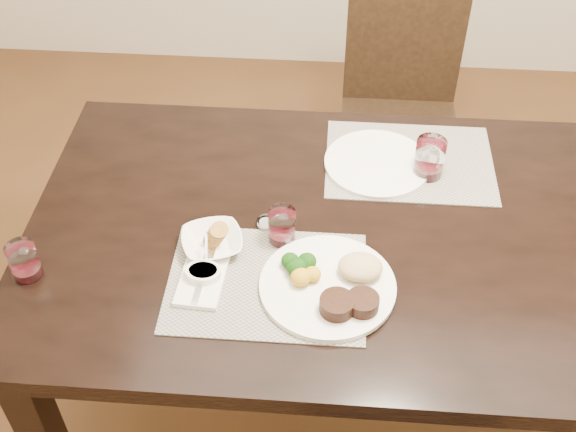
# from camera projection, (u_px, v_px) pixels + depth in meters

# --- Properties ---
(ground_plane) EXTENTS (4.50, 4.50, 0.00)m
(ground_plane) POSITION_uv_depth(u_px,v_px,m) (394.00, 398.00, 2.32)
(ground_plane) COLOR #3F2614
(ground_plane) RESTS_ON ground
(dining_table) EXTENTS (2.00, 1.00, 0.75)m
(dining_table) POSITION_uv_depth(u_px,v_px,m) (420.00, 256.00, 1.85)
(dining_table) COLOR black
(dining_table) RESTS_ON ground
(chair_far) EXTENTS (0.42, 0.42, 0.90)m
(chair_far) POSITION_uv_depth(u_px,v_px,m) (400.00, 101.00, 2.64)
(chair_far) COLOR black
(chair_far) RESTS_ON ground
(placemat_near) EXTENTS (0.46, 0.34, 0.00)m
(placemat_near) POSITION_uv_depth(u_px,v_px,m) (267.00, 282.00, 1.68)
(placemat_near) COLOR gray
(placemat_near) RESTS_ON dining_table
(placemat_far) EXTENTS (0.46, 0.34, 0.00)m
(placemat_far) POSITION_uv_depth(u_px,v_px,m) (409.00, 162.00, 2.00)
(placemat_far) COLOR gray
(placemat_far) RESTS_ON dining_table
(dinner_plate) EXTENTS (0.32, 0.32, 0.06)m
(dinner_plate) POSITION_uv_depth(u_px,v_px,m) (334.00, 284.00, 1.65)
(dinner_plate) COLOR white
(dinner_plate) RESTS_ON placemat_near
(napkin_fork) EXTENTS (0.11, 0.19, 0.02)m
(napkin_fork) POSITION_uv_depth(u_px,v_px,m) (203.00, 277.00, 1.68)
(napkin_fork) COLOR white
(napkin_fork) RESTS_ON placemat_near
(steak_knife) EXTENTS (0.04, 0.21, 0.01)m
(steak_knife) POSITION_uv_depth(u_px,v_px,m) (353.00, 288.00, 1.66)
(steak_knife) COLOR silver
(steak_knife) RESTS_ON placemat_near
(cracker_bowl) EXTENTS (0.18, 0.18, 0.07)m
(cracker_bowl) POSITION_uv_depth(u_px,v_px,m) (212.00, 242.00, 1.74)
(cracker_bowl) COLOR white
(cracker_bowl) RESTS_ON placemat_near
(sauce_ramekin) EXTENTS (0.08, 0.13, 0.07)m
(sauce_ramekin) POSITION_uv_depth(u_px,v_px,m) (203.00, 274.00, 1.67)
(sauce_ramekin) COLOR white
(sauce_ramekin) RESTS_ON placemat_near
(wine_glass_near) EXTENTS (0.07, 0.07, 0.09)m
(wine_glass_near) POSITION_uv_depth(u_px,v_px,m) (282.00, 227.00, 1.75)
(wine_glass_near) COLOR white
(wine_glass_near) RESTS_ON placemat_near
(far_plate) EXTENTS (0.29, 0.29, 0.01)m
(far_plate) POSITION_uv_depth(u_px,v_px,m) (377.00, 163.00, 1.98)
(far_plate) COLOR white
(far_plate) RESTS_ON placemat_far
(wine_glass_far) EXTENTS (0.08, 0.08, 0.11)m
(wine_glass_far) POSITION_uv_depth(u_px,v_px,m) (429.00, 160.00, 1.92)
(wine_glass_far) COLOR white
(wine_glass_far) RESTS_ON placemat_far
(wine_glass_side) EXTENTS (0.07, 0.07, 0.09)m
(wine_glass_side) POSITION_uv_depth(u_px,v_px,m) (24.00, 262.00, 1.67)
(wine_glass_side) COLOR white
(wine_glass_side) RESTS_ON dining_table
(salt_cellar) EXTENTS (0.05, 0.05, 0.02)m
(salt_cellar) POSITION_uv_depth(u_px,v_px,m) (266.00, 223.00, 1.81)
(salt_cellar) COLOR white
(salt_cellar) RESTS_ON dining_table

